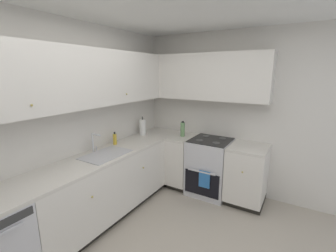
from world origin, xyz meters
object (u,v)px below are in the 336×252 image
Objects in this scene: soap_bottle at (115,139)px; paper_towel_roll at (143,127)px; oven_range at (210,166)px; oil_bottle at (183,129)px.

paper_towel_roll is at bearing -1.76° from soap_bottle.
soap_bottle is at bearing 178.24° from paper_towel_roll.
paper_towel_roll reaches higher than soap_bottle.
oven_range is 1.56m from soap_bottle.
oven_range is 0.74m from oil_bottle.
paper_towel_roll reaches higher than oil_bottle.
oil_bottle reaches higher than oven_range.
oven_range is at bearing -50.97° from soap_bottle.
soap_bottle is 0.74× the size of oil_bottle.
soap_bottle is at bearing 129.03° from oven_range.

